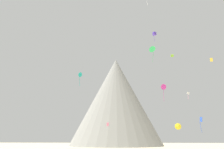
% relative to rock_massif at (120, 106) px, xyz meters
% --- Properties ---
extents(rock_massif, '(75.48, 75.48, 52.11)m').
position_rel_rock_massif_xyz_m(rock_massif, '(0.00, 0.00, 0.00)').
color(rock_massif, gray).
rests_on(rock_massif, ground_plane).
extents(kite_magenta_mid, '(2.03, 1.10, 6.03)m').
position_rel_rock_massif_xyz_m(kite_magenta_mid, '(18.61, -57.32, -1.78)').
color(kite_magenta_mid, '#D1339E').
extents(kite_teal_mid, '(1.48, 1.73, 4.69)m').
position_rel_rock_massif_xyz_m(kite_teal_mid, '(-9.37, -63.88, 1.57)').
color(kite_teal_mid, teal).
extents(kite_pink_low, '(0.69, 0.81, 1.12)m').
position_rel_rock_massif_xyz_m(kite_pink_low, '(0.41, -67.19, -14.80)').
color(kite_pink_low, pink).
extents(kite_green_high, '(2.38, 1.70, 5.92)m').
position_rel_rock_massif_xyz_m(kite_green_high, '(15.25, -60.07, 11.25)').
color(kite_green_high, green).
extents(kite_yellow_low, '(1.58, 0.81, 1.54)m').
position_rel_rock_massif_xyz_m(kite_yellow_low, '(18.65, -77.41, -16.02)').
color(kite_yellow_low, yellow).
extents(kite_indigo_high, '(1.32, 1.33, 3.41)m').
position_rel_rock_massif_xyz_m(kite_indigo_high, '(15.83, -64.04, 15.31)').
color(kite_indigo_high, '#5138B2').
extents(kite_white_mid, '(1.05, 0.49, 2.64)m').
position_rel_rock_massif_xyz_m(kite_white_mid, '(28.31, -50.59, -3.01)').
color(kite_white_mid, white).
extents(kite_gold_mid, '(0.64, 0.44, 0.93)m').
position_rel_rock_massif_xyz_m(kite_gold_mid, '(25.83, -84.56, -1.75)').
color(kite_gold_mid, gold).
extents(kite_lime_high, '(1.08, 0.39, 1.04)m').
position_rel_rock_massif_xyz_m(kite_lime_high, '(22.19, -58.54, 9.25)').
color(kite_lime_high, '#8CD133').
extents(kite_blue_low, '(0.66, 1.25, 4.47)m').
position_rel_rock_massif_xyz_m(kite_blue_low, '(26.84, -68.10, -14.06)').
color(kite_blue_low, blue).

